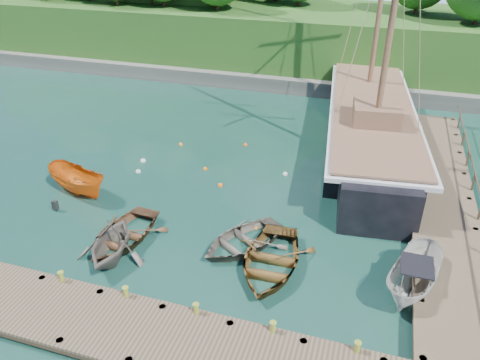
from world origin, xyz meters
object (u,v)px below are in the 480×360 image
object	(u,v)px
rowboat_2	(270,268)
cabin_boat_white	(411,292)
rowboat_1	(113,257)
rowboat_3	(242,246)
schooner	(369,124)
motorboat_orange	(80,192)
rowboat_0	(123,241)

from	to	relation	value
rowboat_2	cabin_boat_white	distance (m)	6.06
cabin_boat_white	rowboat_2	bearing A→B (deg)	-160.22
rowboat_1	rowboat_3	xyz separation A→B (m)	(5.48, 2.57, 0.00)
cabin_boat_white	schooner	xyz separation A→B (m)	(-2.96, 15.04, 1.23)
rowboat_3	schooner	size ratio (longest dim) A/B	0.15
motorboat_orange	schooner	bearing A→B (deg)	-31.46
rowboat_0	rowboat_3	bearing A→B (deg)	18.94
rowboat_2	cabin_boat_white	xyz separation A→B (m)	(6.05, 0.32, 0.00)
cabin_boat_white	schooner	size ratio (longest dim) A/B	0.15
motorboat_orange	rowboat_1	bearing A→B (deg)	-113.51
rowboat_1	schooner	world-z (taller)	schooner
rowboat_1	motorboat_orange	size ratio (longest dim) A/B	0.85
rowboat_2	rowboat_3	size ratio (longest dim) A/B	1.16
rowboat_0	cabin_boat_white	xyz separation A→B (m)	(13.37, 0.53, 0.00)
rowboat_2	schooner	xyz separation A→B (m)	(3.10, 15.36, 1.23)
rowboat_1	cabin_boat_white	world-z (taller)	rowboat_1
schooner	rowboat_0	bearing A→B (deg)	-130.18
rowboat_2	rowboat_1	bearing A→B (deg)	-170.52
motorboat_orange	rowboat_0	bearing A→B (deg)	-105.86
motorboat_orange	cabin_boat_white	bearing A→B (deg)	-79.31
rowboat_0	cabin_boat_white	size ratio (longest dim) A/B	1.02
rowboat_2	cabin_boat_white	size ratio (longest dim) A/B	1.13
motorboat_orange	rowboat_3	bearing A→B (deg)	-81.29
rowboat_3	schooner	bearing A→B (deg)	105.10
schooner	rowboat_3	bearing A→B (deg)	-114.85
rowboat_1	rowboat_2	size ratio (longest dim) A/B	0.72
cabin_boat_white	schooner	world-z (taller)	schooner
rowboat_0	motorboat_orange	world-z (taller)	motorboat_orange
rowboat_2	schooner	distance (m)	15.72
cabin_boat_white	rowboat_0	bearing A→B (deg)	-160.96
schooner	rowboat_1	bearing A→B (deg)	-127.75
motorboat_orange	schooner	size ratio (longest dim) A/B	0.15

